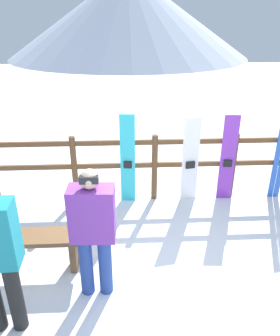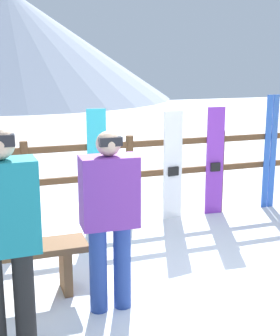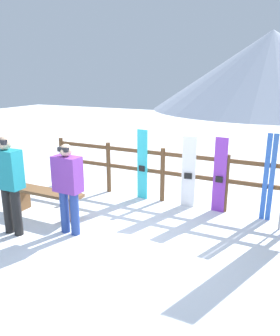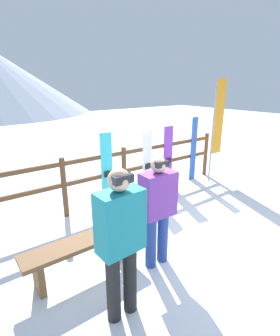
% 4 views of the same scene
% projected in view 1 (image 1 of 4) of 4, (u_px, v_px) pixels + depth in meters
% --- Properties ---
extents(ground_plane, '(40.00, 40.00, 0.00)m').
position_uv_depth(ground_plane, '(169.00, 284.00, 3.93)').
color(ground_plane, white).
extents(mountain_backdrop, '(18.00, 18.00, 6.00)m').
position_uv_depth(mountain_backdrop, '(128.00, 14.00, 24.43)').
color(mountain_backdrop, '#B2BCD1').
rests_on(mountain_backdrop, ground).
extents(fence, '(5.49, 0.10, 1.17)m').
position_uv_depth(fence, '(155.00, 162.00, 5.50)').
color(fence, brown).
rests_on(fence, ground).
extents(bench, '(1.59, 0.36, 0.50)m').
position_uv_depth(bench, '(25.00, 244.00, 4.05)').
color(bench, brown).
rests_on(bench, ground).
extents(person_purple, '(0.49, 0.28, 1.57)m').
position_uv_depth(person_purple, '(93.00, 227.00, 3.47)').
color(person_purple, navy).
rests_on(person_purple, ground).
extents(snowboard_cyan, '(0.25, 0.07, 1.54)m').
position_uv_depth(snowboard_cyan, '(128.00, 160.00, 5.40)').
color(snowboard_cyan, '#2DBFCC').
rests_on(snowboard_cyan, ground).
extents(snowboard_white, '(0.28, 0.09, 1.48)m').
position_uv_depth(snowboard_white, '(190.00, 161.00, 5.46)').
color(snowboard_white, white).
rests_on(snowboard_white, ground).
extents(snowboard_purple, '(0.25, 0.07, 1.51)m').
position_uv_depth(snowboard_purple, '(228.00, 159.00, 5.48)').
color(snowboard_purple, purple).
rests_on(snowboard_purple, ground).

